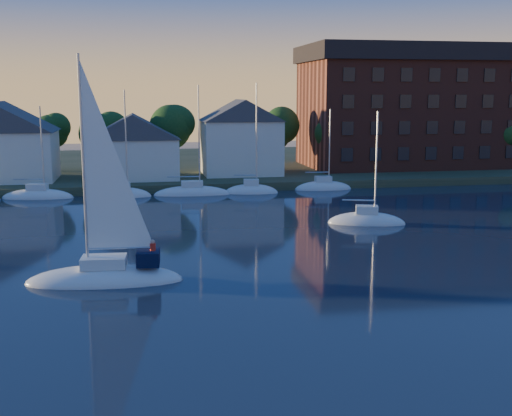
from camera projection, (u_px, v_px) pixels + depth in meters
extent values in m
plane|color=black|center=(277.00, 372.00, 27.02)|extent=(260.00, 260.00, 0.00)
cube|color=#2D3921|center=(174.00, 169.00, 99.60)|extent=(160.00, 50.00, 2.00)
cube|color=brown|center=(185.00, 191.00, 77.34)|extent=(120.00, 3.00, 1.00)
cube|color=white|center=(1.00, 156.00, 78.50)|extent=(13.00, 9.00, 6.00)
cube|color=white|center=(134.00, 159.00, 80.49)|extent=(11.00, 8.00, 5.00)
cube|color=white|center=(241.00, 148.00, 84.76)|extent=(10.00, 8.00, 7.00)
cube|color=brown|center=(408.00, 114.00, 94.51)|extent=(30.00, 16.00, 15.00)
cube|color=black|center=(411.00, 54.00, 92.98)|extent=(31.00, 17.00, 2.40)
cylinder|color=#372719|center=(41.00, 161.00, 84.28)|extent=(0.50, 0.50, 3.50)
sphere|color=#173D16|center=(39.00, 127.00, 83.49)|extent=(5.40, 5.40, 5.40)
cylinder|color=#372719|center=(104.00, 160.00, 85.71)|extent=(0.50, 0.50, 3.50)
sphere|color=#173D16|center=(102.00, 127.00, 84.93)|extent=(5.40, 5.40, 5.40)
cylinder|color=#372719|center=(164.00, 159.00, 87.15)|extent=(0.50, 0.50, 3.50)
sphere|color=#173D16|center=(163.00, 126.00, 86.36)|extent=(5.40, 5.40, 5.40)
cylinder|color=#372719|center=(222.00, 158.00, 88.58)|extent=(0.50, 0.50, 3.50)
sphere|color=#173D16|center=(222.00, 126.00, 87.79)|extent=(5.40, 5.40, 5.40)
cylinder|color=#372719|center=(279.00, 157.00, 90.01)|extent=(0.50, 0.50, 3.50)
sphere|color=#173D16|center=(279.00, 125.00, 89.23)|extent=(5.40, 5.40, 5.40)
cylinder|color=#372719|center=(333.00, 156.00, 91.45)|extent=(0.50, 0.50, 3.50)
sphere|color=#173D16|center=(334.00, 125.00, 90.66)|extent=(5.40, 5.40, 5.40)
cylinder|color=#372719|center=(386.00, 155.00, 92.88)|extent=(0.50, 0.50, 3.50)
sphere|color=#173D16|center=(387.00, 124.00, 92.09)|extent=(5.40, 5.40, 5.40)
cylinder|color=#372719|center=(438.00, 154.00, 94.31)|extent=(0.50, 0.50, 3.50)
sphere|color=#173D16|center=(439.00, 124.00, 93.53)|extent=(5.40, 5.40, 5.40)
cylinder|color=#372719|center=(488.00, 153.00, 95.75)|extent=(0.50, 0.50, 3.50)
sphere|color=#173D16|center=(490.00, 123.00, 94.96)|extent=(5.40, 5.40, 5.40)
ellipsoid|color=silver|center=(43.00, 199.00, 71.57)|extent=(7.50, 2.40, 2.20)
cube|color=silver|center=(43.00, 187.00, 71.34)|extent=(2.10, 1.32, 0.70)
cylinder|color=#A5A8AD|center=(47.00, 145.00, 70.66)|extent=(0.16, 0.16, 10.00)
cylinder|color=#A5A8AD|center=(35.00, 180.00, 71.05)|extent=(3.15, 0.12, 0.12)
ellipsoid|color=silver|center=(117.00, 196.00, 73.01)|extent=(7.50, 2.40, 2.20)
cube|color=silver|center=(116.00, 185.00, 72.78)|extent=(2.10, 1.32, 0.70)
cylinder|color=#A5A8AD|center=(121.00, 144.00, 72.09)|extent=(0.16, 0.16, 10.00)
cylinder|color=#A5A8AD|center=(108.00, 178.00, 72.48)|extent=(3.15, 0.12, 0.12)
ellipsoid|color=silver|center=(187.00, 194.00, 74.44)|extent=(7.50, 2.40, 2.20)
cube|color=silver|center=(187.00, 183.00, 74.21)|extent=(2.10, 1.32, 0.70)
cylinder|color=#A5A8AD|center=(192.00, 143.00, 73.52)|extent=(0.16, 0.16, 10.00)
cylinder|color=#A5A8AD|center=(179.00, 176.00, 73.91)|extent=(3.15, 0.12, 0.12)
ellipsoid|color=silver|center=(255.00, 193.00, 75.87)|extent=(7.50, 2.40, 2.20)
cube|color=silver|center=(255.00, 182.00, 75.64)|extent=(2.10, 1.32, 0.70)
cylinder|color=#A5A8AD|center=(261.00, 142.00, 74.96)|extent=(0.16, 0.16, 10.00)
cylinder|color=#A5A8AD|center=(248.00, 175.00, 75.35)|extent=(3.15, 0.12, 0.12)
ellipsoid|color=silver|center=(320.00, 191.00, 77.31)|extent=(7.50, 2.40, 2.20)
cube|color=silver|center=(320.00, 180.00, 77.08)|extent=(2.10, 1.32, 0.70)
cylinder|color=#A5A8AD|center=(327.00, 141.00, 76.39)|extent=(0.16, 0.16, 10.00)
cylinder|color=#A5A8AD|center=(313.00, 173.00, 76.78)|extent=(3.15, 0.12, 0.12)
ellipsoid|color=silver|center=(105.00, 282.00, 39.94)|extent=(9.91, 3.81, 2.20)
cube|color=silver|center=(104.00, 262.00, 39.71)|extent=(2.84, 1.91, 0.70)
cylinder|color=#A5A8AD|center=(83.00, 164.00, 38.52)|extent=(0.16, 0.16, 12.96)
cylinder|color=#A5A8AD|center=(121.00, 248.00, 39.68)|extent=(4.08, 0.41, 0.12)
cube|color=black|center=(148.00, 258.00, 39.97)|extent=(1.53, 1.97, 0.90)
ellipsoid|color=silver|center=(366.00, 224.00, 57.75)|extent=(7.32, 4.30, 2.20)
cube|color=silver|center=(367.00, 210.00, 57.52)|extent=(2.24, 1.81, 0.70)
cylinder|color=#A5A8AD|center=(376.00, 163.00, 56.70)|extent=(0.16, 0.16, 9.07)
cylinder|color=#A5A8AD|center=(359.00, 200.00, 57.46)|extent=(2.82, 0.98, 0.12)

